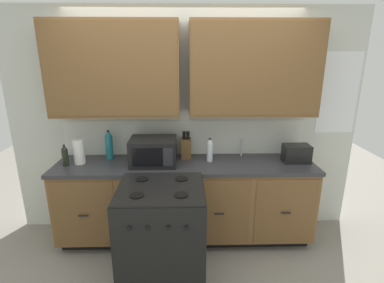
# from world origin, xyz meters

# --- Properties ---
(ground_plane) EXTENTS (8.00, 8.00, 0.00)m
(ground_plane) POSITION_xyz_m (0.00, 0.00, 0.00)
(ground_plane) COLOR gray
(wall_unit) EXTENTS (3.95, 0.40, 2.54)m
(wall_unit) POSITION_xyz_m (0.00, 0.50, 1.66)
(wall_unit) COLOR silver
(wall_unit) RESTS_ON ground_plane
(counter_run) EXTENTS (2.78, 0.64, 0.92)m
(counter_run) POSITION_xyz_m (0.00, 0.30, 0.47)
(counter_run) COLOR black
(counter_run) RESTS_ON ground_plane
(stove_range) EXTENTS (0.76, 0.68, 0.95)m
(stove_range) POSITION_xyz_m (-0.21, -0.33, 0.47)
(stove_range) COLOR black
(stove_range) RESTS_ON ground_plane
(microwave) EXTENTS (0.48, 0.37, 0.28)m
(microwave) POSITION_xyz_m (-0.33, 0.29, 1.06)
(microwave) COLOR black
(microwave) RESTS_ON counter_run
(toaster) EXTENTS (0.28, 0.18, 0.19)m
(toaster) POSITION_xyz_m (1.20, 0.31, 1.01)
(toaster) COLOR black
(toaster) RESTS_ON counter_run
(knife_block) EXTENTS (0.11, 0.14, 0.31)m
(knife_block) POSITION_xyz_m (0.01, 0.46, 1.03)
(knife_block) COLOR brown
(knife_block) RESTS_ON counter_run
(sink_faucet) EXTENTS (0.02, 0.02, 0.20)m
(sink_faucet) POSITION_xyz_m (0.64, 0.51, 1.02)
(sink_faucet) COLOR #B2B5BA
(sink_faucet) RESTS_ON counter_run
(paper_towel_roll) EXTENTS (0.12, 0.12, 0.26)m
(paper_towel_roll) POSITION_xyz_m (-1.12, 0.32, 1.05)
(paper_towel_roll) COLOR white
(paper_towel_roll) RESTS_ON counter_run
(bottle_teal) EXTENTS (0.08, 0.08, 0.33)m
(bottle_teal) POSITION_xyz_m (-0.84, 0.47, 1.08)
(bottle_teal) COLOR #1E707A
(bottle_teal) RESTS_ON counter_run
(bottle_clear) EXTENTS (0.07, 0.07, 0.26)m
(bottle_clear) POSITION_xyz_m (0.27, 0.35, 1.05)
(bottle_clear) COLOR silver
(bottle_clear) RESTS_ON counter_run
(bottle_dark) EXTENTS (0.06, 0.06, 0.23)m
(bottle_dark) POSITION_xyz_m (-1.25, 0.26, 1.03)
(bottle_dark) COLOR black
(bottle_dark) RESTS_ON counter_run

